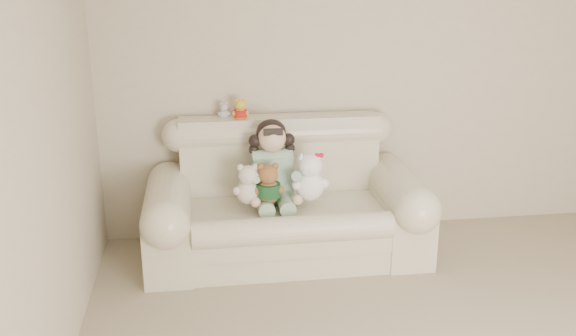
{
  "coord_description": "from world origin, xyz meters",
  "views": [
    {
      "loc": [
        -1.46,
        -2.43,
        2.17
      ],
      "look_at": [
        -0.84,
        1.9,
        0.75
      ],
      "focal_mm": 39.47,
      "sensor_mm": 36.0,
      "label": 1
    }
  ],
  "objects_px": {
    "white_cat": "(310,172)",
    "cream_teddy": "(248,180)",
    "sofa": "(286,194)",
    "brown_teddy": "(268,180)",
    "seated_child": "(272,162)"
  },
  "relations": [
    {
      "from": "seated_child",
      "to": "white_cat",
      "type": "bearing_deg",
      "value": -37.04
    },
    {
      "from": "seated_child",
      "to": "cream_teddy",
      "type": "bearing_deg",
      "value": -136.09
    },
    {
      "from": "cream_teddy",
      "to": "white_cat",
      "type": "bearing_deg",
      "value": -1.35
    },
    {
      "from": "brown_teddy",
      "to": "cream_teddy",
      "type": "xyz_separation_m",
      "value": [
        -0.14,
        0.02,
        -0.0
      ]
    },
    {
      "from": "seated_child",
      "to": "white_cat",
      "type": "relative_size",
      "value": 1.52
    },
    {
      "from": "seated_child",
      "to": "white_cat",
      "type": "xyz_separation_m",
      "value": [
        0.26,
        -0.19,
        -0.03
      ]
    },
    {
      "from": "sofa",
      "to": "brown_teddy",
      "type": "relative_size",
      "value": 5.86
    },
    {
      "from": "sofa",
      "to": "white_cat",
      "type": "bearing_deg",
      "value": -33.79
    },
    {
      "from": "seated_child",
      "to": "brown_teddy",
      "type": "relative_size",
      "value": 1.83
    },
    {
      "from": "brown_teddy",
      "to": "white_cat",
      "type": "xyz_separation_m",
      "value": [
        0.31,
        0.03,
        0.04
      ]
    },
    {
      "from": "white_cat",
      "to": "cream_teddy",
      "type": "bearing_deg",
      "value": -176.77
    },
    {
      "from": "sofa",
      "to": "seated_child",
      "type": "distance_m",
      "value": 0.26
    },
    {
      "from": "sofa",
      "to": "white_cat",
      "type": "xyz_separation_m",
      "value": [
        0.16,
        -0.11,
        0.2
      ]
    },
    {
      "from": "white_cat",
      "to": "cream_teddy",
      "type": "relative_size",
      "value": 1.22
    },
    {
      "from": "sofa",
      "to": "brown_teddy",
      "type": "xyz_separation_m",
      "value": [
        -0.15,
        -0.14,
        0.16
      ]
    }
  ]
}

